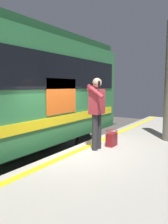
{
  "coord_description": "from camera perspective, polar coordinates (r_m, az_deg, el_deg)",
  "views": [
    {
      "loc": [
        4.36,
        3.14,
        2.5
      ],
      "look_at": [
        -0.09,
        0.3,
        1.88
      ],
      "focal_mm": 35.07,
      "sensor_mm": 36.0,
      "label": 1
    }
  ],
  "objects": [
    {
      "name": "track_rail_near",
      "position": [
        6.68,
        -12.6,
        -14.7
      ],
      "size": [
        17.56,
        0.08,
        0.16
      ],
      "primitive_type": "cube",
      "color": "slate",
      "rests_on": "ground"
    },
    {
      "name": "passenger",
      "position": [
        5.21,
        3.31,
        1.15
      ],
      "size": [
        0.57,
        0.55,
        1.72
      ],
      "color": "#262628",
      "rests_on": "platform"
    },
    {
      "name": "ground_plane",
      "position": [
        5.92,
        -3.05,
        -18.29
      ],
      "size": [
        24.11,
        24.11,
        0.0
      ],
      "primitive_type": "plane",
      "color": "#4C4742"
    },
    {
      "name": "track_rail_far",
      "position": [
        7.72,
        -20.31,
        -12.01
      ],
      "size": [
        17.56,
        0.08,
        0.16
      ],
      "primitive_type": "cube",
      "color": "slate",
      "rests_on": "ground"
    },
    {
      "name": "safety_line",
      "position": [
        5.42,
        -0.49,
        -9.55
      ],
      "size": [
        13.24,
        0.16,
        0.01
      ],
      "primitive_type": "cube",
      "color": "yellow",
      "rests_on": "platform"
    },
    {
      "name": "handbag",
      "position": [
        5.67,
        7.2,
        -6.94
      ],
      "size": [
        0.33,
        0.3,
        0.41
      ],
      "color": "maroon",
      "rests_on": "platform"
    }
  ]
}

